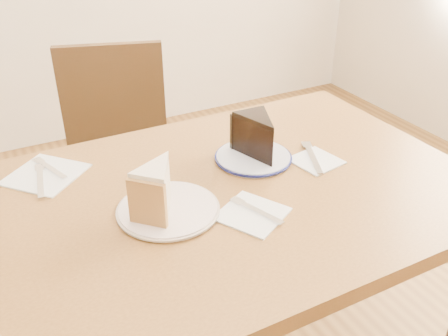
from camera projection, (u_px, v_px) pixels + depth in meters
table at (226, 223)px, 1.23m from camera, size 1.20×0.80×0.75m
chair_far at (119, 163)px, 1.80m from camera, size 0.55×0.55×0.89m
plate_cream at (168, 210)px, 1.09m from camera, size 0.22×0.22×0.01m
plate_navy at (253, 157)px, 1.30m from camera, size 0.19×0.19×0.01m
carrot_cake at (159, 188)px, 1.06m from camera, size 0.14×0.14×0.10m
chocolate_cake at (260, 139)px, 1.27m from camera, size 0.10×0.13×0.10m
napkin_cream at (252, 214)px, 1.09m from camera, size 0.18×0.18×0.00m
napkin_navy at (316, 161)px, 1.29m from camera, size 0.13×0.13×0.00m
napkin_spare at (46, 174)px, 1.23m from camera, size 0.23×0.23×0.00m
fork_cream at (257, 211)px, 1.09m from camera, size 0.06×0.14×0.00m
knife_navy at (313, 157)px, 1.30m from camera, size 0.08×0.16×0.00m
fork_spare at (50, 168)px, 1.25m from camera, size 0.06×0.14×0.00m
knife_spare at (40, 181)px, 1.20m from camera, size 0.04×0.16×0.00m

